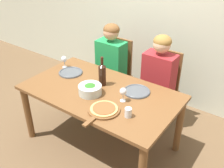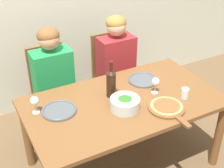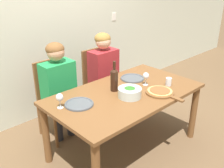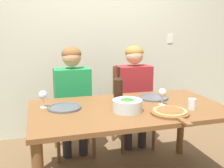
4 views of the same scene
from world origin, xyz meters
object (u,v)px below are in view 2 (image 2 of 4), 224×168
(dinner_plate_left, at_px, (59,110))
(chair_right, at_px, (112,74))
(chair_left, at_px, (52,89))
(water_tumbler, at_px, (185,93))
(pizza_on_board, at_px, (167,107))
(wine_glass_right, at_px, (156,83))
(dinner_plate_right, at_px, (143,80))
(broccoli_bowl, at_px, (125,104))
(wine_glass_left, at_px, (35,102))
(person_woman, at_px, (53,75))
(wine_bottle, at_px, (111,82))
(person_man, at_px, (117,60))

(dinner_plate_left, bearing_deg, chair_right, 39.64)
(chair_left, bearing_deg, dinner_plate_left, -102.23)
(chair_left, xyz_separation_m, water_tumbler, (0.86, -1.04, 0.28))
(chair_right, xyz_separation_m, pizza_on_board, (-0.08, -1.10, 0.25))
(chair_right, xyz_separation_m, wine_glass_right, (-0.02, -0.85, 0.33))
(chair_left, bearing_deg, dinner_plate_right, -41.27)
(broccoli_bowl, relative_size, water_tumbler, 2.68)
(pizza_on_board, xyz_separation_m, wine_glass_left, (-0.95, 0.46, 0.09))
(person_woman, distance_m, wine_glass_right, 1.01)
(wine_bottle, bearing_deg, wine_glass_left, 173.99)
(chair_right, relative_size, wine_glass_left, 6.31)
(person_man, distance_m, wine_glass_left, 1.17)
(chair_left, xyz_separation_m, chair_right, (0.71, 0.00, 0.00))
(dinner_plate_right, xyz_separation_m, water_tumbler, (0.15, -0.41, 0.04))
(person_man, bearing_deg, wine_glass_right, -91.83)
(broccoli_bowl, bearing_deg, wine_glass_right, 13.38)
(chair_left, relative_size, person_man, 0.79)
(broccoli_bowl, bearing_deg, chair_left, 109.46)
(wine_glass_right, bearing_deg, person_man, 88.17)
(chair_left, height_order, chair_right, same)
(broccoli_bowl, relative_size, dinner_plate_right, 0.86)
(dinner_plate_right, bearing_deg, wine_bottle, -167.09)
(wine_glass_left, bearing_deg, person_man, 27.09)
(chair_left, distance_m, dinner_plate_right, 0.97)
(dinner_plate_left, xyz_separation_m, wine_glass_right, (0.84, -0.13, 0.10))
(chair_left, bearing_deg, water_tumbler, -50.18)
(person_woman, height_order, pizza_on_board, person_woman)
(pizza_on_board, bearing_deg, wine_bottle, 128.50)
(chair_left, height_order, wine_glass_left, chair_left)
(chair_right, height_order, person_woman, person_woman)
(chair_right, distance_m, broccoli_bowl, 1.05)
(wine_glass_right, bearing_deg, chair_right, 88.42)
(person_man, distance_m, broccoli_bowl, 0.90)
(pizza_on_board, relative_size, water_tumbler, 4.88)
(chair_left, height_order, pizza_on_board, chair_left)
(chair_left, distance_m, wine_glass_right, 1.14)
(wine_glass_left, bearing_deg, dinner_plate_left, -22.87)
(wine_bottle, relative_size, broccoli_bowl, 1.37)
(person_man, bearing_deg, dinner_plate_left, -145.25)
(wine_glass_left, bearing_deg, chair_left, 63.32)
(person_woman, distance_m, dinner_plate_left, 0.62)
(chair_right, bearing_deg, person_woman, -170.67)
(chair_left, height_order, water_tumbler, chair_left)
(pizza_on_board, bearing_deg, person_woman, 122.64)
(chair_right, height_order, person_man, person_man)
(wine_bottle, relative_size, dinner_plate_right, 1.17)
(chair_right, bearing_deg, water_tumbler, -81.45)
(chair_right, relative_size, pizza_on_board, 2.14)
(wine_bottle, distance_m, broccoli_bowl, 0.24)
(wine_bottle, height_order, wine_glass_right, wine_bottle)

